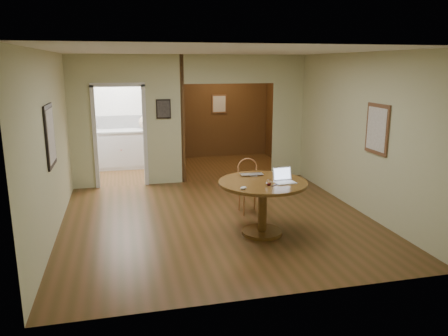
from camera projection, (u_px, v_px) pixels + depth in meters
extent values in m
plane|color=#463014|center=(218.00, 220.00, 7.18)|extent=(5.00, 5.00, 0.00)
plane|color=white|center=(218.00, 51.00, 6.55)|extent=(5.00, 5.00, 0.00)
plane|color=beige|center=(271.00, 179.00, 4.50)|extent=(5.00, 0.00, 5.00)
plane|color=beige|center=(49.00, 146.00, 6.30)|extent=(0.00, 5.00, 5.00)
plane|color=beige|center=(361.00, 134.00, 7.43)|extent=(0.00, 5.00, 5.00)
cube|color=beige|center=(81.00, 123.00, 8.72)|extent=(0.50, 2.70, 0.04)
cube|color=beige|center=(164.00, 121.00, 9.09)|extent=(0.80, 2.70, 0.04)
cube|color=beige|center=(288.00, 117.00, 9.72)|extent=(0.70, 2.70, 0.04)
plane|color=white|center=(125.00, 112.00, 10.82)|extent=(2.70, 0.00, 2.70)
plane|color=#3D2112|center=(219.00, 108.00, 11.85)|extent=(2.70, 0.00, 2.70)
cube|color=#3D2112|center=(175.00, 114.00, 10.37)|extent=(0.08, 2.50, 2.70)
cube|color=black|center=(50.00, 136.00, 6.27)|extent=(0.03, 0.70, 0.90)
cube|color=brown|center=(377.00, 129.00, 6.92)|extent=(0.03, 0.60, 0.80)
cube|color=black|center=(163.00, 109.00, 9.02)|extent=(0.30, 0.03, 0.40)
cube|color=silver|center=(219.00, 104.00, 11.81)|extent=(0.40, 0.03, 0.50)
cube|color=white|center=(126.00, 122.00, 10.86)|extent=(2.00, 0.02, 0.32)
cylinder|color=brown|center=(262.00, 232.00, 6.61)|extent=(0.61, 0.61, 0.05)
cylinder|color=brown|center=(262.00, 208.00, 6.52)|extent=(0.13, 0.13, 0.71)
cylinder|color=brown|center=(263.00, 183.00, 6.43)|extent=(1.32, 1.32, 0.04)
cylinder|color=#AF753E|center=(250.00, 189.00, 7.47)|extent=(0.40, 0.40, 0.03)
cylinder|color=#AF753E|center=(244.00, 204.00, 7.35)|extent=(0.03, 0.03, 0.42)
cylinder|color=#AF753E|center=(260.00, 202.00, 7.42)|extent=(0.03, 0.03, 0.42)
cylinder|color=#AF753E|center=(239.00, 199.00, 7.62)|extent=(0.03, 0.03, 0.42)
cylinder|color=#AF753E|center=(255.00, 198.00, 7.68)|extent=(0.03, 0.03, 0.42)
cylinder|color=#AF753E|center=(238.00, 177.00, 7.52)|extent=(0.02, 0.02, 0.34)
cylinder|color=#AF753E|center=(256.00, 176.00, 7.60)|extent=(0.02, 0.02, 0.34)
torus|color=#AF753E|center=(247.00, 168.00, 7.53)|extent=(0.36, 0.03, 0.36)
cube|color=white|center=(285.00, 182.00, 6.34)|extent=(0.31, 0.23, 0.01)
cube|color=silver|center=(286.00, 182.00, 6.31)|extent=(0.26, 0.13, 0.00)
cube|color=white|center=(282.00, 174.00, 6.43)|extent=(0.30, 0.08, 0.19)
cube|color=#8C99B2|center=(282.00, 174.00, 6.42)|extent=(0.26, 0.06, 0.16)
imported|color=#B0B0B5|center=(252.00, 175.00, 6.71)|extent=(0.36, 0.24, 0.03)
ellipsoid|color=white|center=(243.00, 188.00, 6.00)|extent=(0.12, 0.09, 0.04)
cylinder|color=navy|center=(275.00, 185.00, 6.19)|extent=(0.11, 0.09, 0.01)
cube|color=silver|center=(127.00, 150.00, 10.74)|extent=(2.00, 0.55, 0.90)
cube|color=beige|center=(126.00, 131.00, 10.63)|extent=(2.06, 0.60, 0.04)
sphere|color=#B20C0C|center=(121.00, 150.00, 10.42)|extent=(0.03, 0.03, 0.03)
sphere|color=#B20C0C|center=(163.00, 148.00, 10.65)|extent=(0.03, 0.03, 0.03)
ellipsoid|color=beige|center=(146.00, 122.00, 10.70)|extent=(0.40, 0.36, 0.34)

